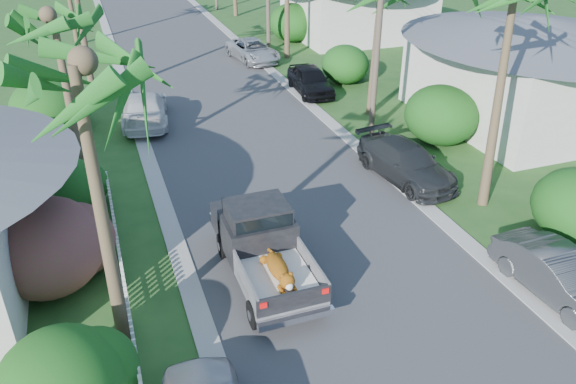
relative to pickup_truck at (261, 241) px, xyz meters
name	(u,v)px	position (x,y,z in m)	size (l,w,h in m)	color
ground	(411,367)	(2.16, -4.76, -1.01)	(120.00, 120.00, 0.00)	#244E1D
road	(196,71)	(2.16, 20.24, -1.00)	(8.00, 100.00, 0.02)	#38383A
curb_left	(122,78)	(-2.14, 20.24, -0.98)	(0.60, 100.00, 0.06)	#A5A39E
curb_right	(264,64)	(6.46, 20.24, -0.98)	(0.60, 100.00, 0.06)	#A5A39E
pickup_truck	(261,241)	(0.00, 0.00, 0.00)	(1.98, 5.12, 2.06)	black
parked_car_rn	(559,276)	(7.16, -3.81, -0.36)	(1.39, 3.97, 1.31)	#34383A
parked_car_rm	(406,163)	(6.84, 3.67, -0.33)	(1.90, 4.67, 1.36)	#272A2B
parked_car_rf	(310,80)	(7.16, 14.19, -0.29)	(1.69, 4.20, 1.43)	black
parked_car_rd	(253,50)	(6.07, 21.28, -0.36)	(2.17, 4.70, 1.30)	#B5B8BD
parked_car_lf	(145,108)	(-1.69, 12.76, -0.28)	(2.04, 5.01, 1.45)	silver
palm_l_a	(73,65)	(-4.04, -1.76, 5.92)	(4.40, 4.40, 8.20)	brown
palm_l_b	(52,16)	(-4.64, 7.24, 5.14)	(4.40, 4.40, 7.40)	brown
shrub_l_b	(47,247)	(-5.64, 1.24, 0.29)	(3.00, 3.30, 2.60)	#A5174A
shrub_l_c	(64,188)	(-5.24, 5.24, -0.01)	(2.40, 2.64, 2.00)	#1C4B15
shrub_l_d	(47,106)	(-5.84, 13.24, 0.19)	(3.20, 3.52, 2.40)	#1C4B15
shrub_r_b	(441,115)	(9.96, 6.24, 0.24)	(3.00, 3.30, 2.50)	#1C4B15
shrub_r_c	(345,64)	(9.66, 15.24, 0.04)	(2.60, 2.86, 2.10)	#1C4B15
shrub_r_d	(292,23)	(10.16, 25.24, 0.29)	(3.20, 3.52, 2.60)	#1C4B15
picket_fence	(122,268)	(-3.84, 0.74, -0.51)	(0.10, 11.00, 1.00)	white
house_right_near	(529,74)	(15.16, 7.24, 1.21)	(8.00, 9.00, 4.80)	silver
house_right_far	(357,6)	(15.16, 25.24, 1.11)	(9.00, 8.00, 4.60)	silver
utility_pole_b	(379,29)	(7.76, 8.24, 3.59)	(1.60, 0.26, 9.00)	brown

